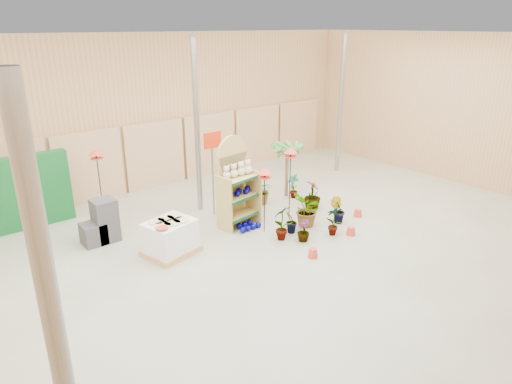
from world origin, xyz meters
TOP-DOWN VIEW (x-y plane):
  - room at (0.00, 0.91)m, footprint 15.20×12.10m
  - display_shelf at (0.16, 2.14)m, footprint 1.02×0.73m
  - teddy_bears at (0.19, 2.03)m, footprint 0.83×0.22m
  - gazing_balls_shelf at (0.16, 2.01)m, footprint 0.83×0.28m
  - gazing_balls_floor at (0.21, 1.70)m, footprint 0.63×0.39m
  - pallet_stack at (-1.87, 1.77)m, footprint 1.24×1.11m
  - charcoal_planters at (-2.78, 3.29)m, footprint 0.80×0.50m
  - trellis_stock at (-3.80, 5.20)m, footprint 2.00×0.30m
  - offer_sign at (0.10, 2.98)m, footprint 0.50×0.08m
  - bird_table_front at (0.42, 1.34)m, footprint 0.34×0.34m
  - bird_table_right at (1.61, 1.73)m, footprint 0.34×0.34m
  - bird_table_back at (-2.28, 4.49)m, footprint 0.34×0.34m
  - palm at (2.50, 2.80)m, footprint 0.70×0.70m
  - potted_plant_0 at (0.47, 0.77)m, footprint 0.49×0.36m
  - potted_plant_1 at (0.86, 0.88)m, footprint 0.38×0.33m
  - potted_plant_2 at (1.44, 0.91)m, footprint 1.01×1.02m
  - potted_plant_3 at (2.35, 1.61)m, footprint 0.60×0.60m
  - potted_plant_4 at (2.55, 2.56)m, footprint 0.29×0.39m
  - potted_plant_5 at (0.70, 2.06)m, footprint 0.27×0.32m
  - potted_plant_6 at (1.50, 2.75)m, footprint 0.91×0.89m
  - potted_plant_7 at (0.79, 0.39)m, footprint 0.30×0.30m
  - potted_plant_8 at (1.58, 0.18)m, footprint 0.46×0.39m
  - potted_plant_9 at (2.18, 0.59)m, footprint 0.44×0.47m
  - potted_plant_11 at (0.86, 2.56)m, footprint 0.46×0.46m

SIDE VIEW (x-z plane):
  - gazing_balls_floor at x=0.21m, z-range 0.00..0.15m
  - potted_plant_7 at x=0.79m, z-range 0.00..0.51m
  - potted_plant_5 at x=0.70m, z-range 0.00..0.55m
  - potted_plant_11 at x=0.86m, z-range 0.00..0.59m
  - potted_plant_1 at x=0.86m, z-range 0.00..0.59m
  - potted_plant_9 at x=2.18m, z-range 0.00..0.67m
  - potted_plant_4 at x=2.55m, z-range 0.00..0.70m
  - potted_plant_8 at x=1.58m, z-range 0.00..0.75m
  - pallet_stack at x=-1.87m, z-range -0.01..0.78m
  - potted_plant_6 at x=1.50m, z-range 0.00..0.77m
  - potted_plant_3 at x=2.35m, z-range 0.00..0.79m
  - charcoal_planters at x=-2.78m, z-range -0.08..0.92m
  - potted_plant_2 at x=1.44m, z-range 0.00..0.85m
  - potted_plant_0 at x=0.47m, z-range 0.00..0.87m
  - gazing_balls_shelf at x=0.16m, z-range 0.80..0.96m
  - trellis_stock at x=-3.80m, z-range 0.00..1.80m
  - display_shelf at x=0.16m, z-range -0.10..2.15m
  - palm at x=2.50m, z-range 0.58..2.25m
  - teddy_bears at x=0.19m, z-range 1.24..1.60m
  - bird_table_front at x=0.42m, z-range 0.68..2.30m
  - offer_sign at x=0.10m, z-range 0.47..2.67m
  - bird_table_right at x=1.61m, z-range 0.78..2.59m
  - bird_table_back at x=-2.28m, z-range 0.80..2.66m
  - room at x=0.00m, z-range -0.14..4.56m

